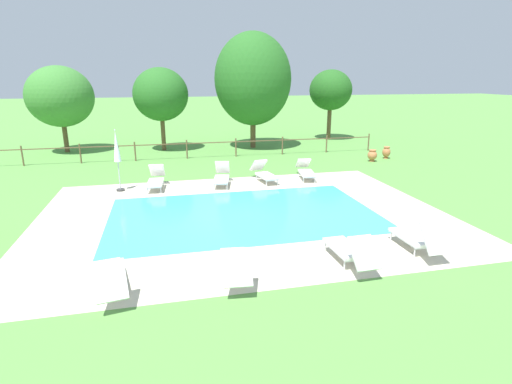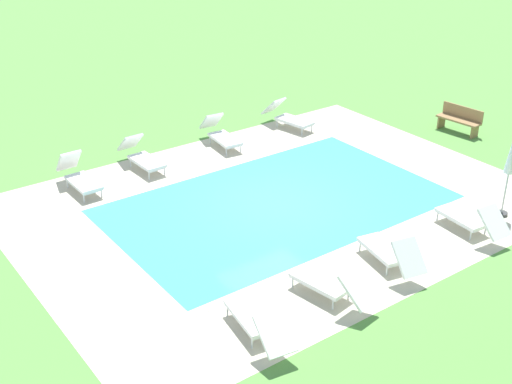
{
  "view_description": "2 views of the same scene",
  "coord_description": "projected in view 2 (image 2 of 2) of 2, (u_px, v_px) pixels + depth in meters",
  "views": [
    {
      "loc": [
        -2.46,
        -12.41,
        4.47
      ],
      "look_at": [
        0.54,
        0.5,
        0.6
      ],
      "focal_mm": 27.98,
      "sensor_mm": 36.0,
      "label": 1
    },
    {
      "loc": [
        9.9,
        12.58,
        8.33
      ],
      "look_at": [
        1.34,
        0.89,
        1.11
      ],
      "focal_mm": 47.53,
      "sensor_mm": 36.0,
      "label": 2
    }
  ],
  "objects": [
    {
      "name": "sun_lounger_south_far",
      "position": [
        471.0,
        219.0,
        16.5
      ],
      "size": [
        0.77,
        1.98,
        0.92
      ],
      "color": "white",
      "rests_on": "ground"
    },
    {
      "name": "sun_lounger_north_far",
      "position": [
        142.0,
        156.0,
        19.95
      ],
      "size": [
        0.66,
        1.95,
        0.92
      ],
      "color": "white",
      "rests_on": "ground"
    },
    {
      "name": "patio_umbrella_closed_row_mid_west",
      "position": [
        512.0,
        156.0,
        16.74
      ],
      "size": [
        0.32,
        0.32,
        2.48
      ],
      "color": "#383838",
      "rests_on": "ground"
    },
    {
      "name": "sun_lounger_south_end",
      "position": [
        390.0,
        252.0,
        15.12
      ],
      "size": [
        0.98,
        1.99,
        0.94
      ],
      "color": "white",
      "rests_on": "ground"
    },
    {
      "name": "pool_coping_rim",
      "position": [
        277.0,
        204.0,
        18.03
      ],
      "size": [
        9.27,
        5.87,
        0.01
      ],
      "color": "beige",
      "rests_on": "ground"
    },
    {
      "name": "wooden_bench_lawn_side",
      "position": [
        460.0,
        119.0,
        22.52
      ],
      "size": [
        0.6,
        1.54,
        0.87
      ],
      "color": "#937047",
      "rests_on": "ground"
    },
    {
      "name": "sun_lounger_south_mid",
      "position": [
        79.0,
        176.0,
        18.65
      ],
      "size": [
        0.62,
        1.86,
        0.99
      ],
      "color": "white",
      "rests_on": "ground"
    },
    {
      "name": "sun_lounger_north_mid",
      "position": [
        221.0,
        134.0,
        21.52
      ],
      "size": [
        0.8,
        1.97,
        0.93
      ],
      "color": "white",
      "rests_on": "ground"
    },
    {
      "name": "sun_lounger_north_end",
      "position": [
        288.0,
        117.0,
        22.94
      ],
      "size": [
        0.93,
        2.01,
        0.92
      ],
      "color": "white",
      "rests_on": "ground"
    },
    {
      "name": "ground_plane",
      "position": [
        277.0,
        204.0,
        18.04
      ],
      "size": [
        160.0,
        160.0,
        0.0
      ],
      "primitive_type": "plane",
      "color": "#599342"
    },
    {
      "name": "sun_lounger_north_near_steps",
      "position": [
        258.0,
        321.0,
        12.91
      ],
      "size": [
        0.91,
        2.07,
        0.83
      ],
      "color": "white",
      "rests_on": "ground"
    },
    {
      "name": "pool_deck_paving",
      "position": [
        277.0,
        204.0,
        18.03
      ],
      "size": [
        13.38,
        9.99,
        0.01
      ],
      "primitive_type": "cube",
      "color": "beige",
      "rests_on": "ground"
    },
    {
      "name": "swimming_pool_water",
      "position": [
        277.0,
        204.0,
        18.03
      ],
      "size": [
        8.79,
        5.39,
        0.01
      ],
      "primitive_type": "cube",
      "color": "#42CCD6",
      "rests_on": "ground"
    },
    {
      "name": "sun_lounger_south_near_corner",
      "position": [
        331.0,
        284.0,
        14.01
      ],
      "size": [
        0.9,
        2.03,
        0.89
      ],
      "color": "white",
      "rests_on": "ground"
    }
  ]
}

